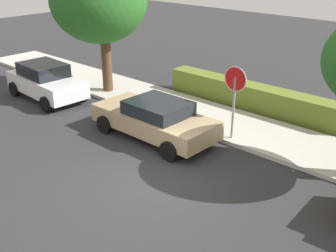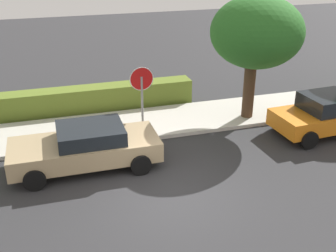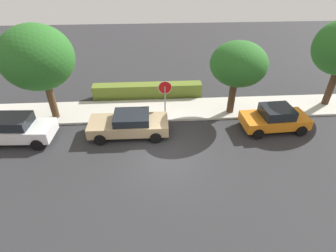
# 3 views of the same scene
# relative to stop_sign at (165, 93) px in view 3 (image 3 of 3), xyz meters

# --- Properties ---
(ground_plane) EXTENTS (60.00, 60.00, 0.00)m
(ground_plane) POSITION_rel_stop_sign_xyz_m (-0.20, -3.79, -1.82)
(ground_plane) COLOR #2D2D30
(sidewalk_curb) EXTENTS (32.00, 2.76, 0.14)m
(sidewalk_curb) POSITION_rel_stop_sign_xyz_m (-0.20, 1.05, -1.75)
(sidewalk_curb) COLOR beige
(sidewalk_curb) RESTS_ON ground_plane
(stop_sign) EXTENTS (0.83, 0.08, 2.62)m
(stop_sign) POSITION_rel_stop_sign_xyz_m (0.00, 0.00, 0.00)
(stop_sign) COLOR gray
(stop_sign) RESTS_ON ground_plane
(parked_car_tan) EXTENTS (4.55, 2.10, 1.36)m
(parked_car_tan) POSITION_rel_stop_sign_xyz_m (-2.16, -1.51, -1.11)
(parked_car_tan) COLOR tan
(parked_car_tan) RESTS_ON ground_plane
(parked_car_orange) EXTENTS (3.92, 2.13, 1.47)m
(parked_car_orange) POSITION_rel_stop_sign_xyz_m (6.45, -1.51, -1.08)
(parked_car_orange) COLOR orange
(parked_car_orange) RESTS_ON ground_plane
(parked_car_white) EXTENTS (4.04, 2.09, 1.55)m
(parked_car_white) POSITION_rel_stop_sign_xyz_m (-8.41, -1.75, -1.03)
(parked_car_white) COLOR white
(parked_car_white) RESTS_ON ground_plane
(street_tree_near_corner) EXTENTS (3.37, 3.37, 4.78)m
(street_tree_near_corner) POSITION_rel_stop_sign_xyz_m (4.36, 0.29, 1.62)
(street_tree_near_corner) COLOR #422D1E
(street_tree_near_corner) RESTS_ON ground_plane
(street_tree_mid_block) EXTENTS (4.04, 4.04, 5.90)m
(street_tree_mid_block) POSITION_rel_stop_sign_xyz_m (-7.06, 0.32, 2.26)
(street_tree_mid_block) COLOR #513823
(street_tree_mid_block) RESTS_ON ground_plane
(front_yard_hedge) EXTENTS (7.82, 0.86, 1.05)m
(front_yard_hedge) POSITION_rel_stop_sign_xyz_m (-1.11, 3.05, -1.30)
(front_yard_hedge) COLOR olive
(front_yard_hedge) RESTS_ON ground_plane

